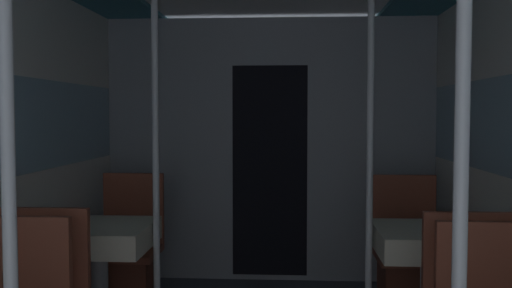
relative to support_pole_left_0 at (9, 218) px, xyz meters
name	(u,v)px	position (x,y,z in m)	size (l,w,h in m)	color
bulkhead_far	(270,150)	(0.65, 3.28, 0.00)	(2.80, 0.09, 2.25)	gray
support_pole_left_0	(9,218)	(0.00, 0.00, 0.00)	(0.04, 0.04, 2.25)	silver
dining_table_left_1	(99,243)	(-0.37, 1.84, -0.50)	(0.65, 0.65, 0.74)	#4C4C51
chair_left_far_1	(128,269)	(-0.37, 2.46, -0.84)	(0.46, 0.46, 0.98)	brown
support_pole_left_1	(156,164)	(0.00, 1.84, 0.00)	(0.04, 0.04, 2.25)	silver
support_pole_right_0	(460,223)	(1.31, 0.00, 0.00)	(0.04, 0.04, 2.25)	silver
dining_table_right_1	(430,248)	(1.67, 1.84, -0.50)	(0.65, 0.65, 0.74)	#4C4C51
chair_right_far_1	(408,274)	(1.67, 2.46, -0.84)	(0.46, 0.46, 0.98)	brown
support_pole_right_1	(370,165)	(1.31, 1.84, 0.00)	(0.04, 0.04, 2.25)	silver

